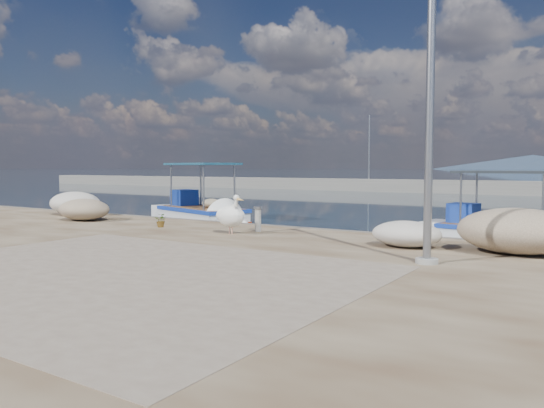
{
  "coord_description": "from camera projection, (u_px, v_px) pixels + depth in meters",
  "views": [
    {
      "loc": [
        8.53,
        -9.37,
        2.4
      ],
      "look_at": [
        0.0,
        3.8,
        1.3
      ],
      "focal_mm": 35.0,
      "sensor_mm": 36.0,
      "label": 1
    }
  ],
  "objects": [
    {
      "name": "net_pile_b",
      "position": [
        84.0,
        210.0,
        18.84
      ],
      "size": [
        1.99,
        1.54,
        0.77
      ],
      "primitive_type": "ellipsoid",
      "color": "#C0A78E",
      "rests_on": "quay"
    },
    {
      "name": "bollard_far",
      "position": [
        90.0,
        205.0,
        21.02
      ],
      "size": [
        0.23,
        0.23,
        0.7
      ],
      "color": "gray",
      "rests_on": "quay"
    },
    {
      "name": "net_pile_d",
      "position": [
        406.0,
        234.0,
        12.57
      ],
      "size": [
        1.66,
        1.24,
        0.62
      ],
      "primitive_type": "ellipsoid",
      "color": "silver",
      "rests_on": "quay"
    },
    {
      "name": "quay_patch",
      "position": [
        114.0,
        272.0,
        9.55
      ],
      "size": [
        9.0,
        7.0,
        0.01
      ],
      "primitive_type": "cube",
      "color": "gray",
      "rests_on": "quay"
    },
    {
      "name": "pelican",
      "position": [
        231.0,
        215.0,
        14.99
      ],
      "size": [
        1.18,
        0.81,
        1.13
      ],
      "rotation": [
        0.0,
        0.0,
        -0.38
      ],
      "color": "tan",
      "rests_on": "quay"
    },
    {
      "name": "ground",
      "position": [
        186.0,
        268.0,
        12.64
      ],
      "size": [
        1400.0,
        1400.0,
        0.0
      ],
      "primitive_type": "plane",
      "color": "#162635",
      "rests_on": "ground"
    },
    {
      "name": "lamp_post",
      "position": [
        431.0,
        94.0,
        10.23
      ],
      "size": [
        0.44,
        0.96,
        7.0
      ],
      "color": "gray",
      "rests_on": "quay"
    },
    {
      "name": "breakwater",
      "position": [
        498.0,
        188.0,
        46.09
      ],
      "size": [
        120.0,
        2.2,
        7.5
      ],
      "color": "gray",
      "rests_on": "ground"
    },
    {
      "name": "net_pile_a",
      "position": [
        75.0,
        203.0,
        20.92
      ],
      "size": [
        2.27,
        1.65,
        0.93
      ],
      "primitive_type": "ellipsoid",
      "color": "silver",
      "rests_on": "quay"
    },
    {
      "name": "potted_plant",
      "position": [
        161.0,
        220.0,
        16.69
      ],
      "size": [
        0.48,
        0.45,
        0.44
      ],
      "primitive_type": "imported",
      "rotation": [
        0.0,
        0.0,
        0.32
      ],
      "color": "#33722D",
      "rests_on": "quay"
    },
    {
      "name": "boat_right",
      "position": [
        504.0,
        236.0,
        16.86
      ],
      "size": [
        5.73,
        2.59,
        2.66
      ],
      "rotation": [
        0.0,
        0.0,
        -0.14
      ],
      "color": "white",
      "rests_on": "ground"
    },
    {
      "name": "net_pile_c",
      "position": [
        518.0,
        231.0,
        11.54
      ],
      "size": [
        2.57,
        1.83,
        1.01
      ],
      "primitive_type": "ellipsoid",
      "color": "#C0A78E",
      "rests_on": "quay"
    },
    {
      "name": "boat_left",
      "position": [
        202.0,
        216.0,
        23.5
      ],
      "size": [
        6.58,
        3.86,
        3.01
      ],
      "rotation": [
        0.0,
        0.0,
        -0.31
      ],
      "color": "white",
      "rests_on": "ground"
    },
    {
      "name": "bollard_near",
      "position": [
        258.0,
        218.0,
        15.57
      ],
      "size": [
        0.24,
        0.24,
        0.74
      ],
      "color": "gray",
      "rests_on": "quay"
    }
  ]
}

